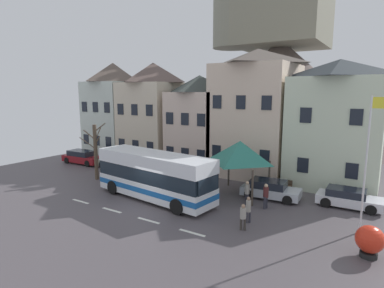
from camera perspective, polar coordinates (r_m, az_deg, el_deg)
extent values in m
cube|color=#50494D|center=(20.78, -8.73, -11.55)|extent=(40.00, 60.00, 0.06)
cube|color=silver|center=(23.05, -19.52, -9.78)|extent=(1.60, 0.20, 0.01)
cube|color=silver|center=(20.88, -14.31, -11.54)|extent=(1.60, 0.20, 0.01)
cube|color=silver|center=(18.93, -7.88, -13.56)|extent=(1.60, 0.20, 0.01)
cube|color=silver|center=(17.30, 0.02, -15.78)|extent=(1.60, 0.20, 0.01)
cube|color=silver|center=(38.17, -13.80, 4.47)|extent=(5.43, 5.58, 8.50)
pyramid|color=brown|center=(38.11, -14.12, 12.47)|extent=(5.43, 5.58, 2.15)
cube|color=black|center=(37.92, -18.64, 0.84)|extent=(0.80, 0.06, 1.10)
cube|color=black|center=(36.54, -16.85, 0.62)|extent=(0.80, 0.06, 1.10)
cube|color=black|center=(35.20, -14.92, 0.38)|extent=(0.80, 0.06, 1.10)
cube|color=black|center=(37.58, -18.94, 6.42)|extent=(0.80, 0.06, 1.10)
cube|color=black|center=(36.19, -17.13, 6.41)|extent=(0.80, 0.06, 1.10)
cube|color=black|center=(34.83, -15.18, 6.40)|extent=(0.80, 0.06, 1.10)
cube|color=beige|center=(34.49, -6.86, 4.03)|extent=(5.76, 6.09, 8.34)
pyramid|color=brown|center=(34.40, -7.04, 12.70)|extent=(5.76, 6.09, 2.09)
cube|color=black|center=(33.78, -12.62, 0.04)|extent=(0.80, 0.06, 1.10)
cube|color=black|center=(32.46, -10.22, -0.26)|extent=(0.80, 0.06, 1.10)
cube|color=black|center=(31.21, -7.62, -0.58)|extent=(0.80, 0.06, 1.10)
cube|color=black|center=(33.40, -12.85, 6.18)|extent=(0.80, 0.06, 1.10)
cube|color=black|center=(32.06, -10.41, 6.14)|extent=(0.80, 0.06, 1.10)
cube|color=black|center=(30.79, -7.77, 6.08)|extent=(0.80, 0.06, 1.10)
cube|color=beige|center=(30.62, 1.34, 2.50)|extent=(5.10, 5.03, 7.36)
pyramid|color=#353C39|center=(30.41, 1.37, 10.88)|extent=(5.10, 5.03, 1.57)
cube|color=black|center=(29.76, -4.01, -1.46)|extent=(0.80, 0.06, 1.10)
cube|color=black|center=(28.80, -1.29, -1.81)|extent=(0.80, 0.06, 1.10)
cube|color=black|center=(27.92, 1.62, -2.17)|extent=(0.80, 0.06, 1.10)
cube|color=black|center=(29.33, -4.08, 4.68)|extent=(0.80, 0.06, 1.10)
cube|color=black|center=(28.36, -1.31, 4.54)|extent=(0.80, 0.06, 1.10)
cube|color=black|center=(27.45, 1.65, 4.38)|extent=(0.80, 0.06, 1.10)
cube|color=beige|center=(28.99, 11.51, 4.27)|extent=(6.41, 6.91, 9.72)
pyramid|color=#544A43|center=(29.04, 11.89, 15.22)|extent=(6.41, 6.91, 1.37)
cube|color=black|center=(27.06, 4.45, -1.35)|extent=(0.80, 0.06, 1.10)
cube|color=black|center=(26.15, 8.59, -1.81)|extent=(0.80, 0.06, 1.10)
cube|color=black|center=(25.38, 13.00, -2.29)|extent=(0.80, 0.06, 1.10)
cube|color=black|center=(26.60, 4.56, 7.63)|extent=(0.80, 0.06, 1.10)
cube|color=black|center=(25.67, 8.82, 7.48)|extent=(0.80, 0.06, 1.10)
cube|color=black|center=(24.89, 13.36, 7.28)|extent=(0.80, 0.06, 1.10)
cube|color=beige|center=(27.08, 24.58, 1.93)|extent=(6.50, 6.26, 8.48)
pyramid|color=#2B3237|center=(26.95, 25.30, 12.33)|extent=(6.50, 6.26, 1.35)
cube|color=black|center=(24.65, 19.44, -3.64)|extent=(0.80, 0.06, 1.10)
cube|color=black|center=(24.17, 26.97, -4.39)|extent=(0.80, 0.06, 1.10)
cube|color=black|center=(24.12, 19.92, 4.93)|extent=(0.80, 0.06, 1.10)
cube|color=black|center=(23.63, 27.64, 4.34)|extent=(0.80, 0.06, 1.10)
cone|color=#655753|center=(48.03, 15.41, 9.11)|extent=(32.86, 32.86, 14.77)
cube|color=gray|center=(49.01, 15.94, 20.53)|extent=(11.83, 11.83, 7.03)
cylinder|color=gray|center=(48.46, 7.67, 21.27)|extent=(6.03, 6.03, 7.59)
cube|color=white|center=(22.18, -6.82, -7.83)|extent=(9.40, 3.43, 1.13)
cube|color=#1959A5|center=(22.16, -6.83, -7.70)|extent=(9.42, 3.45, 0.36)
cube|color=#19232D|center=(21.89, -6.88, -5.23)|extent=(9.30, 3.38, 0.95)
cube|color=white|center=(21.68, -6.92, -2.87)|extent=(9.40, 3.43, 0.89)
cube|color=#19232D|center=(18.97, 2.99, -7.48)|extent=(0.29, 2.02, 0.92)
cylinder|color=black|center=(21.12, 1.51, -9.56)|extent=(1.03, 0.39, 1.00)
cylinder|color=black|center=(19.44, -2.72, -11.28)|extent=(1.03, 0.39, 1.00)
cylinder|color=black|center=(25.23, -9.92, -6.52)|extent=(1.03, 0.39, 1.00)
cylinder|color=black|center=(23.84, -14.13, -7.62)|extent=(1.03, 0.39, 1.00)
cylinder|color=#473D33|center=(25.15, 6.65, -4.84)|extent=(0.14, 0.14, 2.40)
cylinder|color=#473D33|center=(23.95, 13.81, -5.78)|extent=(0.14, 0.14, 2.40)
cylinder|color=#473D33|center=(22.32, 2.93, -6.64)|extent=(0.14, 0.14, 2.40)
cylinder|color=#473D33|center=(20.96, 10.88, -7.87)|extent=(0.14, 0.14, 2.40)
pyramid|color=#277364|center=(22.58, 8.69, -1.39)|extent=(3.60, 3.60, 1.55)
cube|color=silver|center=(22.99, 26.56, -9.10)|extent=(3.91, 1.80, 0.56)
cube|color=#1E232D|center=(22.85, 26.17, -7.83)|extent=(2.36, 1.56, 0.46)
cylinder|color=black|center=(23.77, 29.80, -9.12)|extent=(0.64, 0.22, 0.64)
cylinder|color=black|center=(22.22, 29.68, -10.36)|extent=(0.64, 0.22, 0.64)
cylinder|color=black|center=(23.91, 23.63, -8.54)|extent=(0.64, 0.22, 0.64)
cylinder|color=black|center=(22.37, 23.06, -9.73)|extent=(0.64, 0.22, 0.64)
cube|color=slate|center=(31.58, -13.25, -3.40)|extent=(4.06, 1.93, 0.63)
cube|color=#1E232D|center=(31.32, -13.03, -2.42)|extent=(2.44, 1.68, 0.52)
cylinder|color=black|center=(32.00, -16.07, -3.68)|extent=(0.64, 0.21, 0.64)
cylinder|color=black|center=(33.18, -13.71, -3.12)|extent=(0.64, 0.21, 0.64)
cylinder|color=black|center=(30.07, -12.71, -4.37)|extent=(0.64, 0.21, 0.64)
cylinder|color=black|center=(31.32, -10.35, -3.74)|extent=(0.64, 0.21, 0.64)
cube|color=silver|center=(22.96, 14.09, -8.36)|extent=(4.10, 2.05, 0.58)
cube|color=#1E232D|center=(22.85, 13.65, -7.01)|extent=(2.50, 1.72, 0.51)
cylinder|color=black|center=(23.53, 17.72, -8.47)|extent=(0.65, 0.25, 0.64)
cylinder|color=black|center=(21.96, 16.89, -9.72)|extent=(0.65, 0.25, 0.64)
cylinder|color=black|center=(24.10, 11.51, -7.78)|extent=(0.65, 0.25, 0.64)
cylinder|color=black|center=(22.57, 10.27, -8.93)|extent=(0.65, 0.25, 0.64)
cube|color=maroon|center=(34.66, -19.12, -2.53)|extent=(4.64, 1.96, 0.65)
cube|color=#1E232D|center=(34.72, -19.42, -1.55)|extent=(2.81, 1.66, 0.52)
cylinder|color=black|center=(34.15, -16.39, -2.88)|extent=(0.65, 0.23, 0.64)
cylinder|color=black|center=(33.06, -18.44, -3.38)|extent=(0.65, 0.23, 0.64)
cylinder|color=black|center=(36.34, -19.70, -2.32)|extent=(0.65, 0.23, 0.64)
cylinder|color=black|center=(35.32, -21.73, -2.77)|extent=(0.65, 0.23, 0.64)
cylinder|color=#2D2D38|center=(18.60, 9.86, -12.87)|extent=(0.12, 0.12, 0.71)
cylinder|color=#2D2D38|center=(18.66, 10.39, -12.82)|extent=(0.12, 0.12, 0.71)
cylinder|color=gray|center=(18.40, 10.18, -10.99)|extent=(0.28, 0.28, 0.68)
sphere|color=#9E7A60|center=(18.25, 10.22, -9.70)|extent=(0.20, 0.20, 0.20)
cylinder|color=#38332D|center=(17.68, 9.55, -14.09)|extent=(0.13, 0.13, 0.71)
cylinder|color=#38332D|center=(17.68, 8.86, -14.07)|extent=(0.13, 0.13, 0.71)
cylinder|color=gray|center=(17.45, 9.26, -12.28)|extent=(0.33, 0.33, 0.59)
sphere|color=#9E7A60|center=(17.31, 9.29, -11.04)|extent=(0.21, 0.21, 0.21)
cylinder|color=#2D2D38|center=(20.84, 13.05, -10.36)|extent=(0.18, 0.18, 0.81)
cylinder|color=#2D2D38|center=(21.02, 13.31, -10.19)|extent=(0.18, 0.18, 0.81)
cylinder|color=#512323|center=(20.72, 13.25, -8.52)|extent=(0.34, 0.34, 0.64)
sphere|color=#D1AD89|center=(20.59, 13.29, -7.36)|extent=(0.23, 0.23, 0.23)
cylinder|color=#2D2D38|center=(21.21, 10.07, -9.88)|extent=(0.12, 0.12, 0.82)
cylinder|color=#2D2D38|center=(21.37, 9.77, -9.72)|extent=(0.12, 0.12, 0.82)
cylinder|color=gray|center=(21.08, 9.97, -8.06)|extent=(0.33, 0.33, 0.64)
sphere|color=#D1AD89|center=(20.96, 10.00, -6.94)|extent=(0.22, 0.22, 0.22)
cube|color=#473828|center=(24.69, 15.93, -7.22)|extent=(1.46, 0.45, 0.08)
cube|color=#473828|center=(24.84, 16.11, -6.60)|extent=(1.46, 0.06, 0.40)
cube|color=#2D2D33|center=(24.93, 14.47, -7.54)|extent=(0.08, 0.36, 0.45)
cube|color=#2D2D33|center=(24.59, 17.37, -7.91)|extent=(0.08, 0.36, 0.45)
cylinder|color=silver|center=(18.44, 28.95, -3.57)|extent=(0.10, 0.10, 7.20)
cube|color=yellow|center=(18.04, 31.21, 6.41)|extent=(0.90, 0.03, 0.56)
cylinder|color=black|center=(17.01, 29.33, -17.07)|extent=(0.74, 0.74, 0.25)
sphere|color=red|center=(16.70, 29.54, -14.78)|extent=(1.23, 1.23, 1.23)
cylinder|color=brown|center=(27.71, -17.06, -1.45)|extent=(0.31, 0.31, 4.68)
cylinder|color=brown|center=(27.46, -16.35, 2.91)|extent=(0.61, 0.82, 0.74)
cylinder|color=brown|center=(27.68, -18.40, 0.16)|extent=(1.01, 0.89, 1.04)
cylinder|color=brown|center=(27.25, -16.77, 0.63)|extent=(0.78, 0.20, 0.78)
cylinder|color=brown|center=(27.64, -16.68, 1.76)|extent=(0.18, 0.68, 1.07)
cylinder|color=brown|center=(28.01, -18.12, 1.60)|extent=(1.41, 0.10, 0.78)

